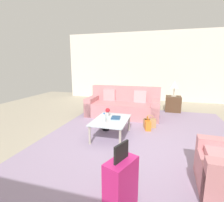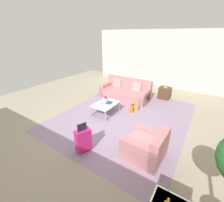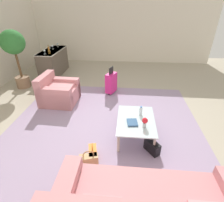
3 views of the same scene
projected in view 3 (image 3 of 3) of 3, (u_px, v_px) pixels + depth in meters
ground_plane at (113, 123)px, 4.16m from camera, size 12.00×12.00×0.00m
wall_right at (123, 27)px, 7.78m from camera, size 0.12×8.00×3.10m
area_rug at (101, 140)px, 3.66m from camera, size 5.20×4.40×0.01m
armchair at (57, 93)px, 4.93m from camera, size 0.93×0.98×0.80m
coffee_table at (136, 122)px, 3.59m from camera, size 1.07×0.76×0.43m
water_bottle at (141, 111)px, 3.68m from camera, size 0.06×0.06×0.20m
coffee_table_book at (132, 122)px, 3.46m from camera, size 0.26×0.23×0.03m
flower_vase at (145, 122)px, 3.30m from camera, size 0.11×0.11×0.21m
bar_console at (54, 62)px, 6.81m from camera, size 1.67×0.65×0.94m
wine_glass_leftmost at (44, 51)px, 6.04m from camera, size 0.08×0.08×0.15m
wine_glass_left_of_centre at (49, 48)px, 6.37m from camera, size 0.08×0.08×0.15m
wine_glass_right_of_centre at (52, 46)px, 6.70m from camera, size 0.08×0.08×0.15m
wine_glass_rightmost at (58, 44)px, 7.02m from camera, size 0.08×0.08×0.15m
wine_bottle_amber at (49, 50)px, 6.09m from camera, size 0.07×0.07×0.30m
suitcase_magenta at (111, 82)px, 5.39m from camera, size 0.45×0.35×0.85m
handbag_orange at (93, 154)px, 3.15m from camera, size 0.34×0.21×0.36m
handbag_black at (152, 147)px, 3.32m from camera, size 0.34×0.30×0.36m
handbag_tan at (89, 160)px, 3.02m from camera, size 0.22×0.35×0.36m
potted_ficus at (14, 49)px, 5.34m from camera, size 0.72×0.72×1.83m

